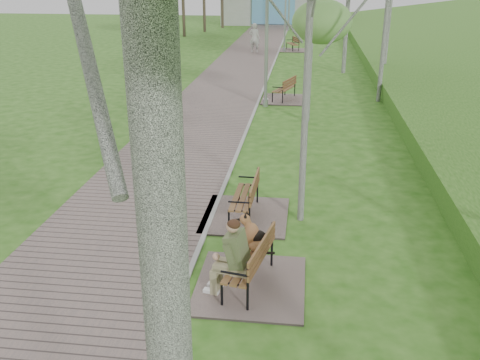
# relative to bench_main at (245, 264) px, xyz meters

# --- Properties ---
(walkway) EXTENTS (3.50, 67.00, 0.04)m
(walkway) POSITION_rel_bench_main_xyz_m (-2.79, 17.39, -0.43)
(walkway) COLOR #6F5E5A
(walkway) RESTS_ON ground
(kerb) EXTENTS (0.10, 67.00, 0.05)m
(kerb) POSITION_rel_bench_main_xyz_m (-1.04, 17.39, -0.43)
(kerb) COLOR #999993
(kerb) RESTS_ON ground
(building_north) EXTENTS (10.00, 5.20, 4.00)m
(building_north) POSITION_rel_bench_main_xyz_m (-2.54, 46.86, 1.54)
(building_north) COLOR #9E9E99
(building_north) RESTS_ON ground
(bench_main) EXTENTS (1.85, 2.06, 1.62)m
(bench_main) POSITION_rel_bench_main_xyz_m (0.00, 0.00, 0.00)
(bench_main) COLOR #6F5E5A
(bench_main) RESTS_ON ground
(bench_second) EXTENTS (1.83, 2.03, 1.12)m
(bench_second) POSITION_rel_bench_main_xyz_m (-0.34, 2.79, -0.25)
(bench_second) COLOR #6F5E5A
(bench_second) RESTS_ON ground
(bench_third) EXTENTS (1.86, 2.07, 1.14)m
(bench_third) POSITION_rel_bench_main_xyz_m (-0.03, 14.11, -0.24)
(bench_third) COLOR #6F5E5A
(bench_third) RESTS_ON ground
(bench_far) EXTENTS (1.74, 1.93, 1.07)m
(bench_far) POSITION_rel_bench_main_xyz_m (-0.15, 28.51, -0.26)
(bench_far) COLOR #6F5E5A
(bench_far) RESTS_ON ground
(lamp_post_second) EXTENTS (0.21, 0.21, 5.41)m
(lamp_post_second) POSITION_rel_bench_main_xyz_m (-0.69, 12.86, 2.07)
(lamp_post_second) COLOR #999BA1
(lamp_post_second) RESTS_ON ground
(lamp_post_third) EXTENTS (0.18, 0.18, 4.77)m
(lamp_post_third) POSITION_rel_bench_main_xyz_m (-0.67, 27.89, 1.77)
(lamp_post_third) COLOR #999BA1
(lamp_post_third) RESTS_ON ground
(pedestrian_near) EXTENTS (0.73, 0.53, 1.86)m
(pedestrian_near) POSITION_rel_bench_main_xyz_m (-2.57, 27.24, 0.47)
(pedestrian_near) COLOR silver
(pedestrian_near) RESTS_ON ground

